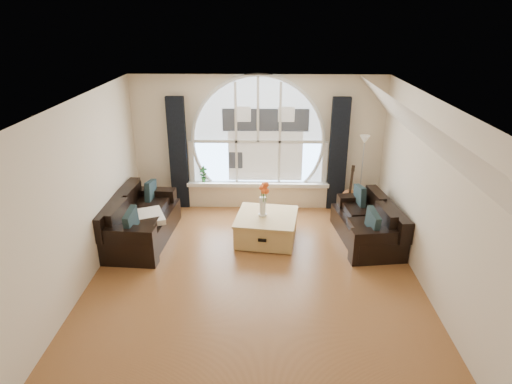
# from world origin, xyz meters

# --- Properties ---
(ground) EXTENTS (5.00, 5.50, 0.01)m
(ground) POSITION_xyz_m (0.00, 0.00, 0.00)
(ground) COLOR brown
(ground) RESTS_ON ground
(ceiling) EXTENTS (5.00, 5.50, 0.01)m
(ceiling) POSITION_xyz_m (0.00, 0.00, 2.70)
(ceiling) COLOR silver
(ceiling) RESTS_ON ground
(wall_back) EXTENTS (5.00, 0.01, 2.70)m
(wall_back) POSITION_xyz_m (0.00, 2.75, 1.35)
(wall_back) COLOR beige
(wall_back) RESTS_ON ground
(wall_front) EXTENTS (5.00, 0.01, 2.70)m
(wall_front) POSITION_xyz_m (0.00, -2.75, 1.35)
(wall_front) COLOR beige
(wall_front) RESTS_ON ground
(wall_left) EXTENTS (0.01, 5.50, 2.70)m
(wall_left) POSITION_xyz_m (-2.50, 0.00, 1.35)
(wall_left) COLOR beige
(wall_left) RESTS_ON ground
(wall_right) EXTENTS (0.01, 5.50, 2.70)m
(wall_right) POSITION_xyz_m (2.50, 0.00, 1.35)
(wall_right) COLOR beige
(wall_right) RESTS_ON ground
(attic_slope) EXTENTS (0.92, 5.50, 0.72)m
(attic_slope) POSITION_xyz_m (2.20, 0.00, 2.35)
(attic_slope) COLOR silver
(attic_slope) RESTS_ON ground
(arched_window) EXTENTS (2.60, 0.06, 2.15)m
(arched_window) POSITION_xyz_m (0.00, 2.72, 1.62)
(arched_window) COLOR silver
(arched_window) RESTS_ON wall_back
(window_sill) EXTENTS (2.90, 0.22, 0.08)m
(window_sill) POSITION_xyz_m (0.00, 2.65, 0.51)
(window_sill) COLOR white
(window_sill) RESTS_ON wall_back
(window_frame) EXTENTS (2.76, 0.08, 2.15)m
(window_frame) POSITION_xyz_m (0.00, 2.69, 1.62)
(window_frame) COLOR white
(window_frame) RESTS_ON wall_back
(neighbor_house) EXTENTS (1.70, 0.02, 1.50)m
(neighbor_house) POSITION_xyz_m (0.15, 2.71, 1.50)
(neighbor_house) COLOR silver
(neighbor_house) RESTS_ON wall_back
(curtain_left) EXTENTS (0.35, 0.12, 2.30)m
(curtain_left) POSITION_xyz_m (-1.60, 2.63, 1.15)
(curtain_left) COLOR black
(curtain_left) RESTS_ON ground
(curtain_right) EXTENTS (0.35, 0.12, 2.30)m
(curtain_right) POSITION_xyz_m (1.60, 2.63, 1.15)
(curtain_right) COLOR black
(curtain_right) RESTS_ON ground
(sofa_left) EXTENTS (1.07, 1.95, 0.84)m
(sofa_left) POSITION_xyz_m (-2.05, 1.16, 0.40)
(sofa_left) COLOR black
(sofa_left) RESTS_ON ground
(sofa_right) EXTENTS (1.06, 1.78, 0.75)m
(sofa_right) POSITION_xyz_m (1.95, 1.22, 0.40)
(sofa_right) COLOR black
(sofa_right) RESTS_ON ground
(coffee_chest) EXTENTS (1.18, 1.18, 0.51)m
(coffee_chest) POSITION_xyz_m (0.18, 1.21, 0.26)
(coffee_chest) COLOR tan
(coffee_chest) RESTS_ON ground
(throw_blanket) EXTENTS (0.73, 0.73, 0.10)m
(throw_blanket) POSITION_xyz_m (-1.90, 1.04, 0.50)
(throw_blanket) COLOR silver
(throw_blanket) RESTS_ON sofa_left
(vase_flowers) EXTENTS (0.24, 0.24, 0.70)m
(vase_flowers) POSITION_xyz_m (0.11, 1.23, 0.86)
(vase_flowers) COLOR white
(vase_flowers) RESTS_ON coffee_chest
(floor_lamp) EXTENTS (0.24, 0.24, 1.60)m
(floor_lamp) POSITION_xyz_m (2.06, 2.46, 0.80)
(floor_lamp) COLOR #B2B2B2
(floor_lamp) RESTS_ON ground
(guitar) EXTENTS (0.43, 0.36, 1.06)m
(guitar) POSITION_xyz_m (1.85, 2.37, 0.53)
(guitar) COLOR #975024
(guitar) RESTS_ON ground
(potted_plant) EXTENTS (0.18, 0.13, 0.33)m
(potted_plant) POSITION_xyz_m (-1.12, 2.65, 0.72)
(potted_plant) COLOR #1E6023
(potted_plant) RESTS_ON window_sill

